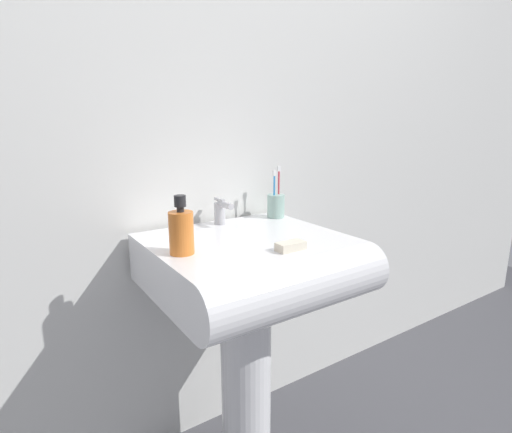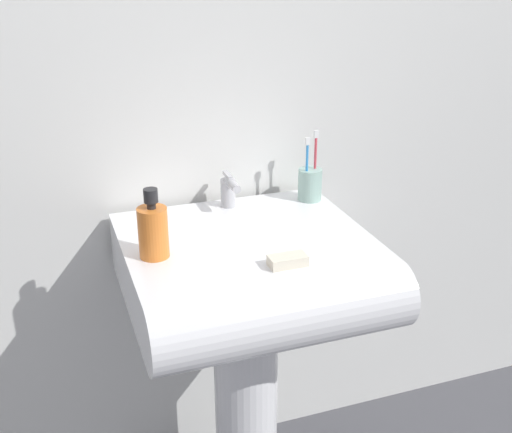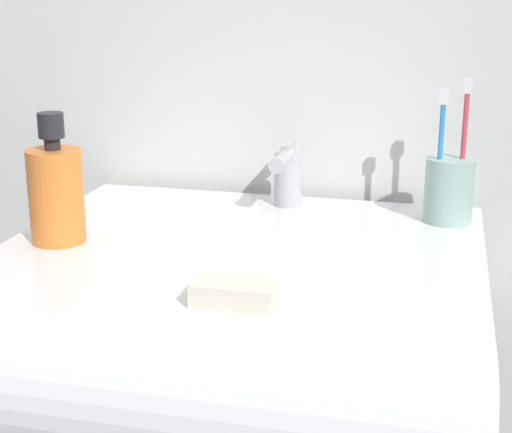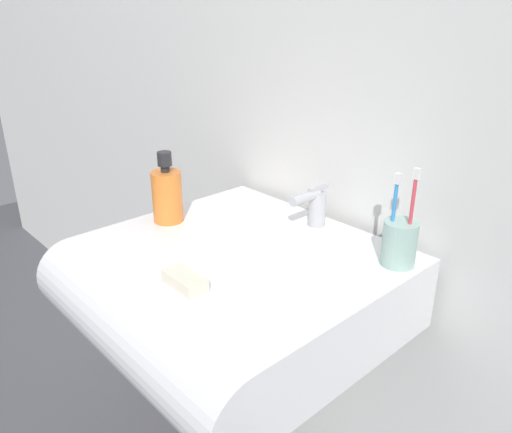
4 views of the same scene
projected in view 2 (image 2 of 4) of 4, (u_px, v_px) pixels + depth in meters
wall_back at (208, 75)px, 1.69m from camera, size 5.00×0.05×2.40m
sink_pedestal at (246, 403)px, 1.77m from camera, size 0.17×0.17×0.71m
sink_basin at (253, 275)px, 1.55m from camera, size 0.59×0.58×0.16m
faucet at (229, 190)px, 1.72m from camera, size 0.04×0.11×0.09m
toothbrush_cup at (310, 183)px, 1.78m from camera, size 0.07×0.07×0.20m
soap_bottle at (153, 230)px, 1.44m from camera, size 0.07×0.07×0.16m
bar_soap at (288, 261)px, 1.42m from camera, size 0.09×0.04×0.02m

